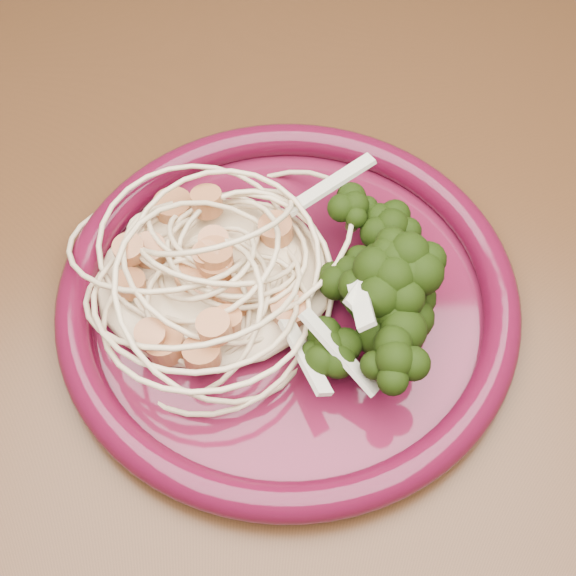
{
  "coord_description": "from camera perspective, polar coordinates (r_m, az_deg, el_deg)",
  "views": [
    {
      "loc": [
        -0.08,
        -0.24,
        1.17
      ],
      "look_at": [
        -0.06,
        0.03,
        0.77
      ],
      "focal_mm": 50.0,
      "sensor_mm": 36.0,
      "label": 1
    }
  ],
  "objects": [
    {
      "name": "dining_table",
      "position": [
        0.58,
        6.33,
        -8.6
      ],
      "size": [
        1.2,
        0.8,
        0.75
      ],
      "color": "#472814",
      "rests_on": "ground"
    },
    {
      "name": "dinner_plate",
      "position": [
        0.49,
        -0.0,
        -0.62
      ],
      "size": [
        0.36,
        0.36,
        0.02
      ],
      "rotation": [
        0.0,
        0.0,
        -0.31
      ],
      "color": "#4E0D22",
      "rests_on": "dining_table"
    },
    {
      "name": "spaghetti_pile",
      "position": [
        0.49,
        -5.33,
        1.33
      ],
      "size": [
        0.18,
        0.17,
        0.03
      ],
      "primitive_type": "ellipsoid",
      "rotation": [
        0.0,
        0.0,
        -0.31
      ],
      "color": "beige",
      "rests_on": "dinner_plate"
    },
    {
      "name": "scallop_cluster",
      "position": [
        0.46,
        -5.68,
        3.96
      ],
      "size": [
        0.15,
        0.15,
        0.04
      ],
      "primitive_type": null,
      "rotation": [
        0.0,
        0.0,
        -0.31
      ],
      "color": "#C27B48",
      "rests_on": "spaghetti_pile"
    },
    {
      "name": "broccoli_pile",
      "position": [
        0.47,
        6.8,
        -0.68
      ],
      "size": [
        0.13,
        0.17,
        0.05
      ],
      "primitive_type": "ellipsoid",
      "rotation": [
        0.0,
        0.0,
        -0.31
      ],
      "color": "black",
      "rests_on": "dinner_plate"
    },
    {
      "name": "onion_garnish",
      "position": [
        0.44,
        7.2,
        1.53
      ],
      "size": [
        0.09,
        0.11,
        0.05
      ],
      "primitive_type": null,
      "rotation": [
        0.0,
        0.0,
        -0.31
      ],
      "color": "beige",
      "rests_on": "broccoli_pile"
    }
  ]
}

